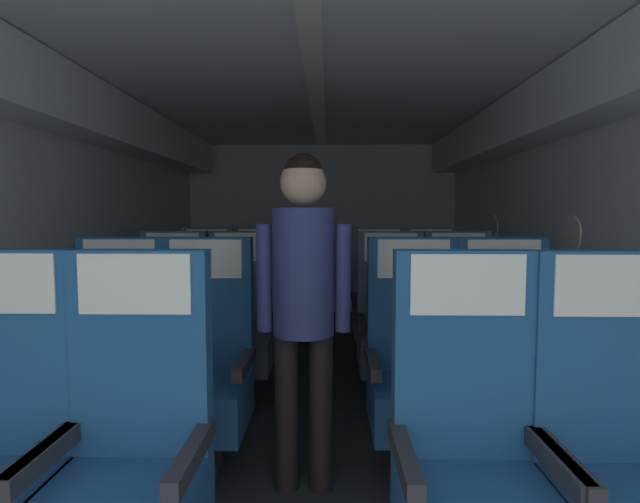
{
  "coord_description": "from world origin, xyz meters",
  "views": [
    {
      "loc": [
        0.09,
        -0.22,
        1.28
      ],
      "look_at": [
        0.03,
        3.46,
        1.01
      ],
      "focal_mm": 27.54,
      "sensor_mm": 36.0,
      "label": 1
    }
  ],
  "objects_px": {
    "seat_d_left_aisle": "(258,304)",
    "flight_attendant": "(304,287)",
    "seat_b_left_aisle": "(203,372)",
    "seat_d_left_window": "(205,305)",
    "seat_b_left_window": "(115,372)",
    "seat_c_right_window": "(392,330)",
    "seat_c_right_aisle": "(460,330)",
    "seat_c_left_aisle": "(240,329)",
    "seat_a_right_aisle": "(622,472)",
    "seat_a_right_window": "(472,468)",
    "seat_c_left_window": "(171,329)",
    "seat_b_right_window": "(415,372)",
    "seat_d_right_window": "(379,305)",
    "seat_a_left_aisle": "(128,466)",
    "seat_d_right_aisle": "(432,305)",
    "seat_b_right_aisle": "(507,373)"
  },
  "relations": [
    {
      "from": "seat_d_left_window",
      "to": "seat_d_left_aisle",
      "type": "xyz_separation_m",
      "value": [
        0.47,
        0.01,
        0.0
      ]
    },
    {
      "from": "seat_b_right_window",
      "to": "seat_a_right_window",
      "type": "bearing_deg",
      "value": -89.17
    },
    {
      "from": "seat_a_left_aisle",
      "to": "seat_c_right_window",
      "type": "xyz_separation_m",
      "value": [
        1.07,
        1.88,
        0.0
      ]
    },
    {
      "from": "seat_a_left_aisle",
      "to": "seat_d_right_aisle",
      "type": "xyz_separation_m",
      "value": [
        1.55,
        2.82,
        0.0
      ]
    },
    {
      "from": "seat_b_right_window",
      "to": "seat_d_left_aisle",
      "type": "bearing_deg",
      "value": 119.76
    },
    {
      "from": "seat_a_right_aisle",
      "to": "seat_c_right_window",
      "type": "distance_m",
      "value": 1.94
    },
    {
      "from": "seat_a_left_aisle",
      "to": "seat_b_right_window",
      "type": "relative_size",
      "value": 1.0
    },
    {
      "from": "seat_c_left_aisle",
      "to": "flight_attendant",
      "type": "distance_m",
      "value": 1.33
    },
    {
      "from": "seat_a_left_aisle",
      "to": "seat_a_right_aisle",
      "type": "bearing_deg",
      "value": -0.33
    },
    {
      "from": "seat_a_right_window",
      "to": "seat_d_right_aisle",
      "type": "distance_m",
      "value": 2.85
    },
    {
      "from": "seat_b_right_window",
      "to": "seat_c_left_aisle",
      "type": "distance_m",
      "value": 1.41
    },
    {
      "from": "seat_a_left_aisle",
      "to": "seat_c_right_aisle",
      "type": "xyz_separation_m",
      "value": [
        1.55,
        1.88,
        0.0
      ]
    },
    {
      "from": "seat_c_right_window",
      "to": "seat_d_right_window",
      "type": "distance_m",
      "value": 0.94
    },
    {
      "from": "seat_a_right_aisle",
      "to": "seat_d_right_aisle",
      "type": "relative_size",
      "value": 1.0
    },
    {
      "from": "seat_b_left_window",
      "to": "seat_c_left_window",
      "type": "xyz_separation_m",
      "value": [
        -0.02,
        0.93,
        0.0
      ]
    },
    {
      "from": "seat_a_right_window",
      "to": "seat_b_right_window",
      "type": "bearing_deg",
      "value": 90.83
    },
    {
      "from": "seat_c_right_aisle",
      "to": "flight_attendant",
      "type": "relative_size",
      "value": 0.75
    },
    {
      "from": "seat_a_right_aisle",
      "to": "seat_b_left_window",
      "type": "relative_size",
      "value": 1.0
    },
    {
      "from": "seat_c_left_window",
      "to": "seat_a_right_window",
      "type": "bearing_deg",
      "value": -49.98
    },
    {
      "from": "seat_a_right_window",
      "to": "seat_b_right_window",
      "type": "xyz_separation_m",
      "value": [
        -0.01,
        0.94,
        0.0
      ]
    },
    {
      "from": "seat_a_right_window",
      "to": "seat_c_left_window",
      "type": "distance_m",
      "value": 2.42
    },
    {
      "from": "seat_b_right_aisle",
      "to": "seat_d_right_aisle",
      "type": "bearing_deg",
      "value": 89.52
    },
    {
      "from": "seat_c_right_window",
      "to": "seat_a_left_aisle",
      "type": "bearing_deg",
      "value": -119.8
    },
    {
      "from": "seat_b_left_window",
      "to": "seat_c_right_window",
      "type": "bearing_deg",
      "value": 31.91
    },
    {
      "from": "seat_d_right_aisle",
      "to": "seat_b_right_aisle",
      "type": "bearing_deg",
      "value": -90.48
    },
    {
      "from": "seat_a_right_aisle",
      "to": "seat_a_right_window",
      "type": "distance_m",
      "value": 0.46
    },
    {
      "from": "seat_b_left_aisle",
      "to": "seat_d_left_window",
      "type": "relative_size",
      "value": 1.0
    },
    {
      "from": "seat_b_left_window",
      "to": "flight_attendant",
      "type": "xyz_separation_m",
      "value": [
        0.97,
        -0.2,
        0.47
      ]
    },
    {
      "from": "seat_a_left_aisle",
      "to": "seat_c_right_window",
      "type": "distance_m",
      "value": 2.16
    },
    {
      "from": "seat_c_left_aisle",
      "to": "seat_c_right_window",
      "type": "distance_m",
      "value": 1.06
    },
    {
      "from": "seat_d_left_aisle",
      "to": "seat_d_right_aisle",
      "type": "height_order",
      "value": "same"
    },
    {
      "from": "seat_a_left_aisle",
      "to": "seat_d_right_aisle",
      "type": "distance_m",
      "value": 3.22
    },
    {
      "from": "seat_b_right_aisle",
      "to": "flight_attendant",
      "type": "distance_m",
      "value": 1.14
    },
    {
      "from": "seat_b_left_aisle",
      "to": "seat_c_right_window",
      "type": "height_order",
      "value": "same"
    },
    {
      "from": "seat_a_right_aisle",
      "to": "seat_c_left_window",
      "type": "bearing_deg",
      "value": 137.21
    },
    {
      "from": "seat_b_right_window",
      "to": "seat_d_left_aisle",
      "type": "distance_m",
      "value": 2.15
    },
    {
      "from": "seat_b_left_window",
      "to": "seat_b_right_aisle",
      "type": "bearing_deg",
      "value": 0.3
    },
    {
      "from": "seat_b_left_window",
      "to": "seat_d_left_aisle",
      "type": "distance_m",
      "value": 1.94
    },
    {
      "from": "seat_b_left_window",
      "to": "seat_d_left_aisle",
      "type": "relative_size",
      "value": 1.0
    },
    {
      "from": "seat_c_right_window",
      "to": "seat_d_right_window",
      "type": "xyz_separation_m",
      "value": [
        0.01,
        0.94,
        0.0
      ]
    },
    {
      "from": "seat_a_left_aisle",
      "to": "seat_d_right_window",
      "type": "xyz_separation_m",
      "value": [
        1.09,
        2.81,
        0.0
      ]
    },
    {
      "from": "seat_c_right_window",
      "to": "seat_d_left_aisle",
      "type": "bearing_deg",
      "value": 138.73
    },
    {
      "from": "seat_d_left_aisle",
      "to": "flight_attendant",
      "type": "height_order",
      "value": "flight_attendant"
    },
    {
      "from": "seat_c_right_window",
      "to": "seat_c_left_aisle",
      "type": "bearing_deg",
      "value": -179.71
    },
    {
      "from": "seat_b_left_aisle",
      "to": "seat_c_right_aisle",
      "type": "relative_size",
      "value": 1.0
    },
    {
      "from": "seat_a_right_aisle",
      "to": "seat_b_left_window",
      "type": "bearing_deg",
      "value": 154.86
    },
    {
      "from": "seat_d_left_aisle",
      "to": "flight_attendant",
      "type": "bearing_deg",
      "value": -76.12
    },
    {
      "from": "seat_d_right_window",
      "to": "seat_d_right_aisle",
      "type": "bearing_deg",
      "value": 0.59
    },
    {
      "from": "seat_a_right_aisle",
      "to": "seat_b_left_aisle",
      "type": "relative_size",
      "value": 1.0
    },
    {
      "from": "seat_b_right_window",
      "to": "seat_c_right_window",
      "type": "distance_m",
      "value": 0.93
    }
  ]
}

